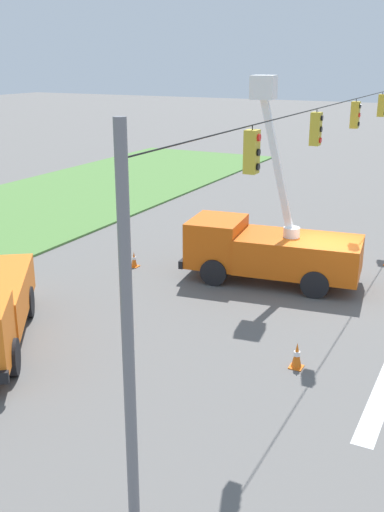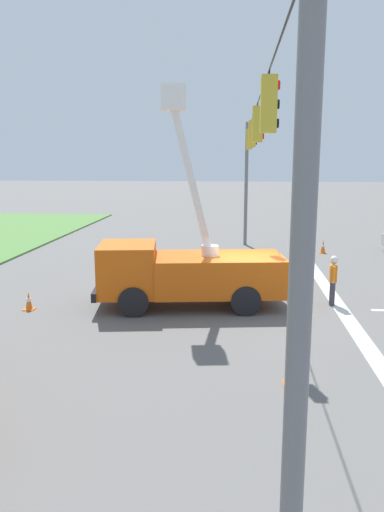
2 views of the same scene
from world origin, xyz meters
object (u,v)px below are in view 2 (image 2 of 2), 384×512
Objects in this scene: utility_truck_bucket_lift at (186,268)px; traffic_cone_mid_left at (292,370)px; traffic_cone_lane_edge_b at (29,301)px; road_worker at (333,277)px; traffic_cone_mid_right at (250,269)px; traffic_cone_lane_edge_a at (323,247)px; traffic_cone_near_bucket at (285,275)px.

traffic_cone_mid_left is at bearing -153.03° from utility_truck_bucket_lift.
traffic_cone_lane_edge_b is at bearing 100.09° from utility_truck_bucket_lift.
traffic_cone_mid_left is (-6.59, 2.10, -0.64)m from road_worker.
utility_truck_bucket_lift is 4.21× the size of road_worker.
traffic_cone_mid_right reaches higher than traffic_cone_lane_edge_b.
traffic_cone_lane_edge_b is (-5.50, 7.66, -0.09)m from traffic_cone_mid_right.
utility_truck_bucket_lift is at bearing 96.60° from road_worker.
traffic_cone_mid_right is at bearing -27.20° from utility_truck_bucket_lift.
traffic_cone_mid_left is 1.04× the size of traffic_cone_lane_edge_a.
traffic_cone_mid_right is at bearing 35.38° from road_worker.
traffic_cone_mid_right reaches higher than traffic_cone_lane_edge_a.
traffic_cone_near_bucket is 0.91× the size of traffic_cone_lane_edge_a.
traffic_cone_lane_edge_a is 16.59m from traffic_cone_lane_edge_b.
traffic_cone_near_bucket reaches higher than traffic_cone_lane_edge_b.
traffic_cone_mid_left is 1.18× the size of traffic_cone_lane_edge_b.
traffic_cone_lane_edge_b is at bearing 58.89° from traffic_cone_mid_left.
traffic_cone_mid_right is 7.43m from traffic_cone_lane_edge_a.
utility_truck_bucket_lift is 10.44× the size of traffic_cone_lane_edge_a.
traffic_cone_lane_edge_b is (5.05, 8.37, -0.07)m from traffic_cone_mid_left.
traffic_cone_lane_edge_b is at bearing 117.83° from traffic_cone_near_bucket.
traffic_cone_near_bucket is (3.86, -3.80, -1.06)m from utility_truck_bucket_lift.
traffic_cone_lane_edge_b is (-0.95, 5.32, -1.07)m from utility_truck_bucket_lift.
traffic_cone_lane_edge_a is at bearing -21.52° from traffic_cone_near_bucket.
traffic_cone_mid_left is 1.14× the size of traffic_cone_near_bucket.
utility_truck_bucket_lift is 11.91× the size of traffic_cone_lane_edge_b.
road_worker is at bearing -17.63° from traffic_cone_mid_left.
traffic_cone_mid_left is 10.57m from traffic_cone_mid_right.
traffic_cone_near_bucket is (9.86, -0.74, -0.05)m from traffic_cone_mid_left.
road_worker is 3.60m from traffic_cone_near_bucket.
traffic_cone_near_bucket is at bearing -62.17° from traffic_cone_lane_edge_b.
traffic_cone_lane_edge_b is at bearing 134.62° from traffic_cone_lane_edge_a.
road_worker is 2.74× the size of traffic_cone_near_bucket.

